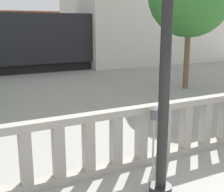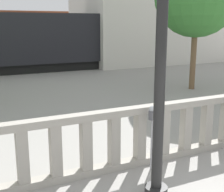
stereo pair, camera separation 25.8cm
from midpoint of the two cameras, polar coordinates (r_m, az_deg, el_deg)
name	(u,v)px [view 1 (the left image)]	position (r m, az deg, el deg)	size (l,w,h in m)	color
balustrade	(141,135)	(6.54, 4.22, -7.19)	(17.75, 0.24, 1.26)	#9E998E
parking_meter	(154,119)	(6.19, 6.54, -4.12)	(0.16, 0.16, 1.34)	#99999E
train_far	(9,32)	(31.05, -18.51, 11.00)	(23.79, 2.89, 4.60)	black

